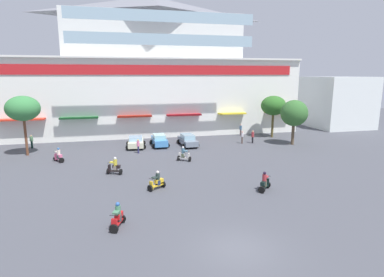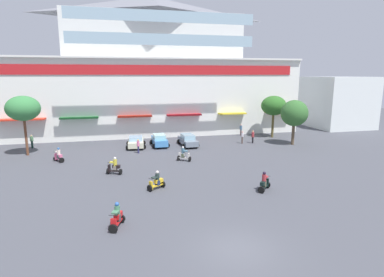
{
  "view_description": "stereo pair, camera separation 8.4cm",
  "coord_description": "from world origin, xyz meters",
  "px_view_note": "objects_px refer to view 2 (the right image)",
  "views": [
    {
      "loc": [
        -5.61,
        -13.71,
        8.72
      ],
      "look_at": [
        2.27,
        19.92,
        1.77
      ],
      "focal_mm": 29.45,
      "sensor_mm": 36.0,
      "label": 1
    },
    {
      "loc": [
        -5.53,
        -13.73,
        8.72
      ],
      "look_at": [
        2.27,
        19.92,
        1.77
      ],
      "focal_mm": 29.45,
      "sensor_mm": 36.0,
      "label": 2
    }
  ],
  "objects_px": {
    "plaza_tree_3": "(294,113)",
    "parked_car_0": "(136,142)",
    "scooter_rider_3": "(157,182)",
    "pedestrian_3": "(253,136)",
    "scooter_rider_2": "(117,218)",
    "scooter_rider_6": "(264,183)",
    "scooter_rider_4": "(114,167)",
    "pedestrian_4": "(32,141)",
    "plaza_tree_1": "(274,106)",
    "pedestrian_0": "(241,129)",
    "parked_car_1": "(159,140)",
    "scooter_rider_0": "(59,156)",
    "pedestrian_1": "(242,136)",
    "scooter_rider_5": "(184,155)",
    "pedestrian_2": "(138,145)",
    "parked_car_2": "(188,140)",
    "plaza_tree_0": "(23,109)"
  },
  "relations": [
    {
      "from": "plaza_tree_3",
      "to": "parked_car_0",
      "type": "distance_m",
      "value": 20.12
    },
    {
      "from": "scooter_rider_3",
      "to": "pedestrian_3",
      "type": "relative_size",
      "value": 0.89
    },
    {
      "from": "scooter_rider_2",
      "to": "scooter_rider_6",
      "type": "xyz_separation_m",
      "value": [
        10.99,
        3.59,
        0.01
      ]
    },
    {
      "from": "scooter_rider_4",
      "to": "pedestrian_4",
      "type": "height_order",
      "value": "pedestrian_4"
    },
    {
      "from": "plaza_tree_1",
      "to": "pedestrian_0",
      "type": "height_order",
      "value": "plaza_tree_1"
    },
    {
      "from": "scooter_rider_3",
      "to": "pedestrian_3",
      "type": "distance_m",
      "value": 20.05
    },
    {
      "from": "pedestrian_4",
      "to": "parked_car_0",
      "type": "bearing_deg",
      "value": -11.28
    },
    {
      "from": "parked_car_1",
      "to": "scooter_rider_0",
      "type": "bearing_deg",
      "value": -155.55
    },
    {
      "from": "parked_car_1",
      "to": "pedestrian_0",
      "type": "relative_size",
      "value": 2.39
    },
    {
      "from": "parked_car_1",
      "to": "scooter_rider_4",
      "type": "bearing_deg",
      "value": -117.05
    },
    {
      "from": "scooter_rider_0",
      "to": "pedestrian_1",
      "type": "relative_size",
      "value": 0.92
    },
    {
      "from": "parked_car_0",
      "to": "scooter_rider_6",
      "type": "relative_size",
      "value": 2.55
    },
    {
      "from": "scooter_rider_5",
      "to": "pedestrian_2",
      "type": "xyz_separation_m",
      "value": [
        -4.39,
        4.42,
        0.3
      ]
    },
    {
      "from": "plaza_tree_1",
      "to": "pedestrian_1",
      "type": "height_order",
      "value": "plaza_tree_1"
    },
    {
      "from": "scooter_rider_6",
      "to": "pedestrian_4",
      "type": "height_order",
      "value": "pedestrian_4"
    },
    {
      "from": "plaza_tree_1",
      "to": "plaza_tree_3",
      "type": "distance_m",
      "value": 5.08
    },
    {
      "from": "scooter_rider_2",
      "to": "pedestrian_2",
      "type": "xyz_separation_m",
      "value": [
        2.32,
        17.79,
        0.32
      ]
    },
    {
      "from": "plaza_tree_3",
      "to": "parked_car_0",
      "type": "xyz_separation_m",
      "value": [
        -19.63,
        2.89,
        -3.33
      ]
    },
    {
      "from": "scooter_rider_3",
      "to": "scooter_rider_6",
      "type": "distance_m",
      "value": 8.31
    },
    {
      "from": "scooter_rider_6",
      "to": "pedestrian_1",
      "type": "relative_size",
      "value": 0.94
    },
    {
      "from": "scooter_rider_5",
      "to": "pedestrian_4",
      "type": "bearing_deg",
      "value": 149.52
    },
    {
      "from": "parked_car_2",
      "to": "plaza_tree_3",
      "type": "bearing_deg",
      "value": -10.33
    },
    {
      "from": "pedestrian_2",
      "to": "pedestrian_3",
      "type": "xyz_separation_m",
      "value": [
        14.9,
        2.07,
        0.02
      ]
    },
    {
      "from": "parked_car_1",
      "to": "pedestrian_4",
      "type": "relative_size",
      "value": 2.44
    },
    {
      "from": "parked_car_0",
      "to": "pedestrian_2",
      "type": "distance_m",
      "value": 3.03
    },
    {
      "from": "plaza_tree_1",
      "to": "pedestrian_2",
      "type": "relative_size",
      "value": 3.62
    },
    {
      "from": "plaza_tree_1",
      "to": "scooter_rider_4",
      "type": "xyz_separation_m",
      "value": [
        -21.85,
        -12.57,
        -3.85
      ]
    },
    {
      "from": "plaza_tree_3",
      "to": "parked_car_1",
      "type": "height_order",
      "value": "plaza_tree_3"
    },
    {
      "from": "plaza_tree_0",
      "to": "pedestrian_3",
      "type": "xyz_separation_m",
      "value": [
        26.93,
        0.25,
        -4.23
      ]
    },
    {
      "from": "plaza_tree_1",
      "to": "scooter_rider_6",
      "type": "relative_size",
      "value": 3.81
    },
    {
      "from": "parked_car_1",
      "to": "scooter_rider_5",
      "type": "bearing_deg",
      "value": -78.22
    },
    {
      "from": "pedestrian_2",
      "to": "scooter_rider_5",
      "type": "bearing_deg",
      "value": -45.21
    },
    {
      "from": "scooter_rider_0",
      "to": "scooter_rider_2",
      "type": "bearing_deg",
      "value": -69.81
    },
    {
      "from": "plaza_tree_0",
      "to": "pedestrian_2",
      "type": "bearing_deg",
      "value": -8.6
    },
    {
      "from": "scooter_rider_5",
      "to": "scooter_rider_6",
      "type": "bearing_deg",
      "value": -66.35
    },
    {
      "from": "pedestrian_0",
      "to": "scooter_rider_3",
      "type": "bearing_deg",
      "value": -127.12
    },
    {
      "from": "plaza_tree_1",
      "to": "plaza_tree_3",
      "type": "height_order",
      "value": "plaza_tree_1"
    },
    {
      "from": "plaza_tree_3",
      "to": "scooter_rider_6",
      "type": "height_order",
      "value": "plaza_tree_3"
    },
    {
      "from": "plaza_tree_0",
      "to": "scooter_rider_6",
      "type": "relative_size",
      "value": 4.23
    },
    {
      "from": "parked_car_1",
      "to": "scooter_rider_4",
      "type": "xyz_separation_m",
      "value": [
        -5.38,
        -10.54,
        -0.09
      ]
    },
    {
      "from": "pedestrian_4",
      "to": "scooter_rider_4",
      "type": "bearing_deg",
      "value": -52.55
    },
    {
      "from": "plaza_tree_3",
      "to": "scooter_rider_2",
      "type": "relative_size",
      "value": 3.71
    },
    {
      "from": "pedestrian_1",
      "to": "plaza_tree_1",
      "type": "bearing_deg",
      "value": 27.3
    },
    {
      "from": "scooter_rider_6",
      "to": "plaza_tree_1",
      "type": "bearing_deg",
      "value": 61.34
    },
    {
      "from": "scooter_rider_4",
      "to": "plaza_tree_1",
      "type": "bearing_deg",
      "value": 29.92
    },
    {
      "from": "parked_car_0",
      "to": "parked_car_1",
      "type": "xyz_separation_m",
      "value": [
        2.91,
        0.13,
        0.06
      ]
    },
    {
      "from": "pedestrian_2",
      "to": "plaza_tree_1",
      "type": "bearing_deg",
      "value": 15.06
    },
    {
      "from": "scooter_rider_5",
      "to": "pedestrian_0",
      "type": "relative_size",
      "value": 0.91
    },
    {
      "from": "parked_car_2",
      "to": "scooter_rider_5",
      "type": "relative_size",
      "value": 2.89
    },
    {
      "from": "plaza_tree_1",
      "to": "scooter_rider_6",
      "type": "distance_m",
      "value": 22.43
    }
  ]
}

